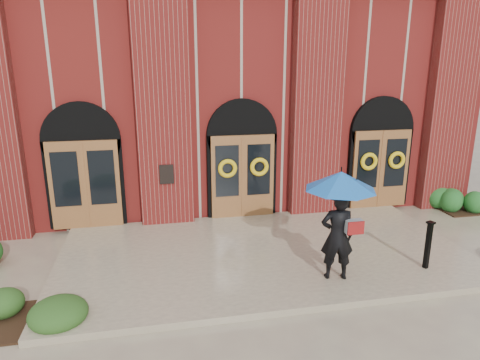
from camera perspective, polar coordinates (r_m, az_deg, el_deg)
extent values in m
plane|color=tan|center=(10.81, 3.37, -10.43)|extent=(90.00, 90.00, 0.00)
cube|color=tan|center=(10.91, 3.17, -9.74)|extent=(10.00, 5.30, 0.15)
cube|color=#5F1614|center=(18.49, -3.68, 11.73)|extent=(16.00, 12.00, 7.00)
cube|color=black|center=(12.24, -9.76, 0.76)|extent=(0.40, 0.05, 0.55)
cube|color=#5F1614|center=(12.16, -10.21, 9.51)|extent=(1.50, 0.45, 7.00)
cube|color=#5F1614|center=(13.08, 10.21, 9.92)|extent=(1.50, 0.45, 7.00)
cube|color=#5F1614|center=(15.31, 26.29, 9.38)|extent=(1.50, 0.45, 7.00)
cube|color=brown|center=(12.69, -19.95, -0.62)|extent=(1.90, 0.10, 2.50)
cylinder|color=black|center=(12.55, -20.39, 5.04)|extent=(2.10, 0.22, 2.10)
cube|color=brown|center=(12.79, 0.36, 0.47)|extent=(1.90, 0.10, 2.50)
cylinder|color=black|center=(12.66, 0.24, 6.10)|extent=(2.10, 0.22, 2.10)
cube|color=brown|center=(14.39, 18.19, 1.39)|extent=(1.90, 0.10, 2.50)
cylinder|color=black|center=(14.27, 18.34, 6.39)|extent=(2.10, 0.22, 2.10)
torus|color=yellow|center=(12.52, -1.67, 1.54)|extent=(0.57, 0.13, 0.57)
torus|color=yellow|center=(12.71, 2.60, 1.75)|extent=(0.57, 0.13, 0.57)
torus|color=yellow|center=(13.99, 16.82, 2.38)|extent=(0.57, 0.13, 0.57)
torus|color=yellow|center=(14.46, 20.18, 2.50)|extent=(0.57, 0.13, 0.57)
imported|color=black|center=(9.45, 12.82, -7.30)|extent=(0.79, 0.60, 1.95)
cone|color=blue|center=(9.05, 13.29, -0.09)|extent=(1.77, 1.77, 0.39)
cylinder|color=black|center=(9.18, 13.50, -3.27)|extent=(0.02, 0.02, 0.65)
cube|color=#9FA2A4|center=(9.34, 14.92, -5.99)|extent=(0.39, 0.25, 0.29)
cube|color=maroon|center=(9.25, 15.20, -6.22)|extent=(0.36, 0.10, 0.29)
cube|color=black|center=(10.69, 23.77, -8.05)|extent=(0.12, 0.12, 1.08)
cube|color=black|center=(10.49, 24.10, -5.22)|extent=(0.19, 0.19, 0.04)
ellipsoid|color=#254818|center=(9.27, -26.82, -15.20)|extent=(1.42, 1.21, 0.50)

